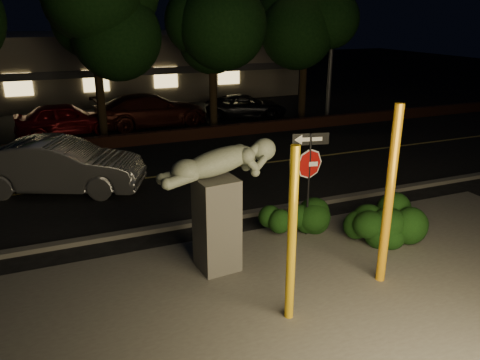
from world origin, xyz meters
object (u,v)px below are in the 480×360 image
(silver_sedan, at_px, (60,166))
(parked_car_red, at_px, (66,119))
(signpost, at_px, (309,164))
(sculpture, at_px, (218,194))
(parked_car_darkred, at_px, (151,110))
(yellow_pole_left, at_px, (292,237))
(parked_car_dark, at_px, (246,106))
(yellow_pole_right, at_px, (389,198))

(silver_sedan, xyz_separation_m, parked_car_red, (0.53, 7.47, -0.09))
(signpost, height_order, silver_sedan, signpost)
(parked_car_red, bearing_deg, sculpture, -171.02)
(silver_sedan, xyz_separation_m, parked_car_darkred, (4.44, 7.68, -0.03))
(silver_sedan, bearing_deg, parked_car_darkred, -7.22)
(yellow_pole_left, height_order, silver_sedan, yellow_pole_left)
(yellow_pole_left, xyz_separation_m, parked_car_dark, (5.94, 16.12, -1.02))
(sculpture, height_order, parked_car_red, sculpture)
(sculpture, height_order, silver_sedan, sculpture)
(silver_sedan, height_order, parked_car_dark, silver_sedan)
(parked_car_red, xyz_separation_m, parked_car_dark, (8.89, 0.35, -0.14))
(yellow_pole_left, relative_size, yellow_pole_right, 0.88)
(yellow_pole_left, xyz_separation_m, silver_sedan, (-3.48, 8.30, -0.79))
(yellow_pole_left, xyz_separation_m, signpost, (1.96, 2.81, 0.22))
(yellow_pole_right, bearing_deg, parked_car_darkred, 94.97)
(parked_car_dark, bearing_deg, signpost, -179.99)
(signpost, bearing_deg, parked_car_darkred, 106.87)
(yellow_pole_right, xyz_separation_m, signpost, (-0.36, 2.41, 0.01))
(signpost, bearing_deg, yellow_pole_right, -68.98)
(silver_sedan, height_order, parked_car_darkred, silver_sedan)
(sculpture, distance_m, silver_sedan, 6.88)
(yellow_pole_left, bearing_deg, silver_sedan, 112.75)
(parked_car_darkred, bearing_deg, silver_sedan, 144.92)
(silver_sedan, bearing_deg, signpost, -112.44)
(sculpture, distance_m, parked_car_darkred, 13.96)
(sculpture, relative_size, parked_car_dark, 0.64)
(signpost, distance_m, parked_car_darkred, 13.25)
(yellow_pole_left, relative_size, parked_car_dark, 0.75)
(yellow_pole_left, bearing_deg, signpost, 55.05)
(yellow_pole_right, xyz_separation_m, parked_car_red, (-5.26, 15.36, -1.10))
(parked_car_dark, bearing_deg, parked_car_darkred, 108.25)
(yellow_pole_right, height_order, parked_car_dark, yellow_pole_right)
(parked_car_darkred, bearing_deg, parked_car_dark, -93.44)
(signpost, bearing_deg, yellow_pole_left, -112.40)
(signpost, distance_m, sculpture, 2.61)
(yellow_pole_right, bearing_deg, parked_car_dark, 77.03)
(parked_car_dark, bearing_deg, silver_sedan, 146.36)
(yellow_pole_right, relative_size, parked_car_dark, 0.86)
(yellow_pole_right, bearing_deg, parked_car_red, 108.91)
(yellow_pole_right, relative_size, sculpture, 1.33)
(silver_sedan, relative_size, parked_car_dark, 1.16)
(silver_sedan, distance_m, parked_car_red, 7.49)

